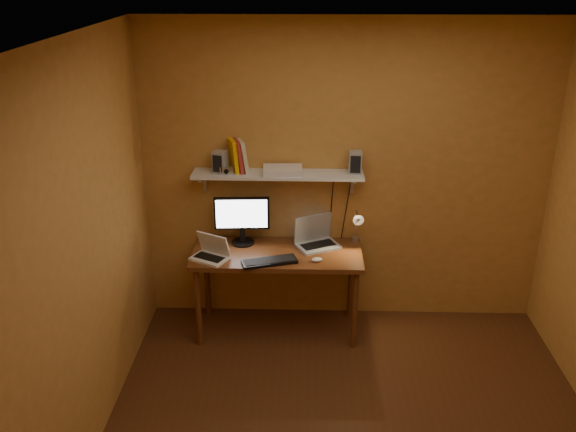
{
  "coord_description": "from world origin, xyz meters",
  "views": [
    {
      "loc": [
        -0.33,
        -3.24,
        2.99
      ],
      "look_at": [
        -0.47,
        1.18,
        1.12
      ],
      "focal_mm": 38.0,
      "sensor_mm": 36.0,
      "label": 1
    }
  ],
  "objects_px": {
    "mouse": "(317,260)",
    "desk": "(277,261)",
    "monitor": "(242,218)",
    "keyboard": "(269,262)",
    "wall_shelf": "(278,175)",
    "speaker_left": "(220,162)",
    "desk_lamp": "(357,224)",
    "netbook": "(211,252)",
    "laptop": "(316,237)",
    "shelf_camera": "(226,171)",
    "router": "(283,170)",
    "speaker_right": "(355,162)"
  },
  "relations": [
    {
      "from": "netbook",
      "to": "desk_lamp",
      "type": "relative_size",
      "value": 0.92
    },
    {
      "from": "desk",
      "to": "desk_lamp",
      "type": "height_order",
      "value": "desk_lamp"
    },
    {
      "from": "shelf_camera",
      "to": "desk",
      "type": "bearing_deg",
      "value": -18.51
    },
    {
      "from": "wall_shelf",
      "to": "speaker_left",
      "type": "bearing_deg",
      "value": -179.05
    },
    {
      "from": "wall_shelf",
      "to": "speaker_right",
      "type": "xyz_separation_m",
      "value": [
        0.63,
        0.01,
        0.11
      ]
    },
    {
      "from": "desk_lamp",
      "to": "keyboard",
      "type": "bearing_deg",
      "value": -155.63
    },
    {
      "from": "keyboard",
      "to": "speaker_left",
      "type": "distance_m",
      "value": 0.9
    },
    {
      "from": "monitor",
      "to": "keyboard",
      "type": "distance_m",
      "value": 0.49
    },
    {
      "from": "wall_shelf",
      "to": "shelf_camera",
      "type": "relative_size",
      "value": 13.0
    },
    {
      "from": "shelf_camera",
      "to": "speaker_right",
      "type": "bearing_deg",
      "value": 3.53
    },
    {
      "from": "shelf_camera",
      "to": "router",
      "type": "height_order",
      "value": "shelf_camera"
    },
    {
      "from": "monitor",
      "to": "shelf_camera",
      "type": "bearing_deg",
      "value": -171.15
    },
    {
      "from": "keyboard",
      "to": "netbook",
      "type": "bearing_deg",
      "value": 154.69
    },
    {
      "from": "mouse",
      "to": "speaker_right",
      "type": "distance_m",
      "value": 0.84
    },
    {
      "from": "speaker_right",
      "to": "desk_lamp",
      "type": "bearing_deg",
      "value": -65.69
    },
    {
      "from": "netbook",
      "to": "router",
      "type": "height_order",
      "value": "router"
    },
    {
      "from": "desk_lamp",
      "to": "shelf_camera",
      "type": "height_order",
      "value": "shelf_camera"
    },
    {
      "from": "desk_lamp",
      "to": "router",
      "type": "distance_m",
      "value": 0.76
    },
    {
      "from": "wall_shelf",
      "to": "keyboard",
      "type": "bearing_deg",
      "value": -97.62
    },
    {
      "from": "laptop",
      "to": "speaker_right",
      "type": "xyz_separation_m",
      "value": [
        0.31,
        0.05,
        0.65
      ]
    },
    {
      "from": "laptop",
      "to": "keyboard",
      "type": "height_order",
      "value": "laptop"
    },
    {
      "from": "netbook",
      "to": "keyboard",
      "type": "height_order",
      "value": "netbook"
    },
    {
      "from": "desk",
      "to": "netbook",
      "type": "distance_m",
      "value": 0.56
    },
    {
      "from": "laptop",
      "to": "desk_lamp",
      "type": "relative_size",
      "value": 1.08
    },
    {
      "from": "desk_lamp",
      "to": "laptop",
      "type": "bearing_deg",
      "value": 176.08
    },
    {
      "from": "wall_shelf",
      "to": "netbook",
      "type": "bearing_deg",
      "value": -148.69
    },
    {
      "from": "laptop",
      "to": "keyboard",
      "type": "distance_m",
      "value": 0.51
    },
    {
      "from": "monitor",
      "to": "shelf_camera",
      "type": "xyz_separation_m",
      "value": [
        -0.11,
        -0.02,
        0.42
      ]
    },
    {
      "from": "wall_shelf",
      "to": "router",
      "type": "height_order",
      "value": "router"
    },
    {
      "from": "router",
      "to": "netbook",
      "type": "bearing_deg",
      "value": -151.86
    },
    {
      "from": "laptop",
      "to": "shelf_camera",
      "type": "relative_size",
      "value": 3.77
    },
    {
      "from": "laptop",
      "to": "desk",
      "type": "bearing_deg",
      "value": 178.78
    },
    {
      "from": "desk",
      "to": "wall_shelf",
      "type": "bearing_deg",
      "value": 90.0
    },
    {
      "from": "desk_lamp",
      "to": "monitor",
      "type": "bearing_deg",
      "value": 177.86
    },
    {
      "from": "desk",
      "to": "mouse",
      "type": "bearing_deg",
      "value": -25.94
    },
    {
      "from": "keyboard",
      "to": "speaker_left",
      "type": "relative_size",
      "value": 2.41
    },
    {
      "from": "wall_shelf",
      "to": "speaker_left",
      "type": "height_order",
      "value": "speaker_left"
    },
    {
      "from": "speaker_right",
      "to": "shelf_camera",
      "type": "xyz_separation_m",
      "value": [
        -1.04,
        -0.06,
        -0.06
      ]
    },
    {
      "from": "netbook",
      "to": "speaker_left",
      "type": "distance_m",
      "value": 0.73
    },
    {
      "from": "netbook",
      "to": "laptop",
      "type": "bearing_deg",
      "value": 45.33
    },
    {
      "from": "speaker_left",
      "to": "speaker_right",
      "type": "distance_m",
      "value": 1.1
    },
    {
      "from": "desk",
      "to": "wall_shelf",
      "type": "distance_m",
      "value": 0.72
    },
    {
      "from": "wall_shelf",
      "to": "laptop",
      "type": "distance_m",
      "value": 0.63
    },
    {
      "from": "laptop",
      "to": "keyboard",
      "type": "relative_size",
      "value": 0.93
    },
    {
      "from": "mouse",
      "to": "desk",
      "type": "bearing_deg",
      "value": 141.81
    },
    {
      "from": "desk",
      "to": "router",
      "type": "relative_size",
      "value": 4.41
    },
    {
      "from": "wall_shelf",
      "to": "router",
      "type": "bearing_deg",
      "value": -21.22
    },
    {
      "from": "netbook",
      "to": "speaker_left",
      "type": "bearing_deg",
      "value": 106.57
    },
    {
      "from": "netbook",
      "to": "keyboard",
      "type": "bearing_deg",
      "value": 18.82
    },
    {
      "from": "wall_shelf",
      "to": "laptop",
      "type": "height_order",
      "value": "wall_shelf"
    }
  ]
}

